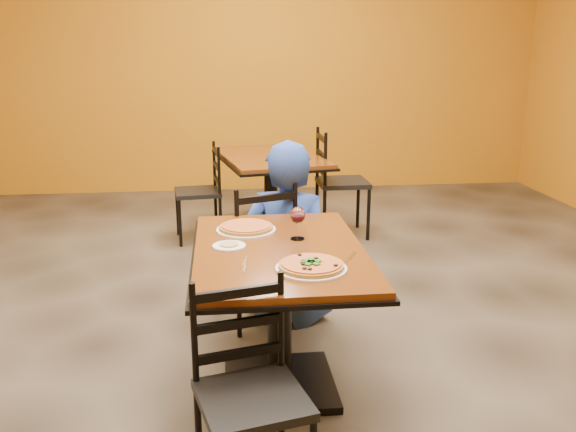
{
  "coord_description": "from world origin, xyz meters",
  "views": [
    {
      "loc": [
        -0.26,
        -3.24,
        1.68
      ],
      "look_at": [
        0.06,
        -0.3,
        0.85
      ],
      "focal_mm": 38.02,
      "sensor_mm": 36.0,
      "label": 1
    }
  ],
  "objects": [
    {
      "name": "dip",
      "position": [
        -0.24,
        -0.46,
        0.76
      ],
      "size": [
        0.09,
        0.09,
        0.01
      ],
      "primitive_type": "cylinder",
      "color": "tan",
      "rests_on": "side_plate"
    },
    {
      "name": "table_second",
      "position": [
        0.17,
        2.05,
        0.56
      ],
      "size": [
        1.04,
        1.36,
        0.75
      ],
      "rotation": [
        0.0,
        0.0,
        0.19
      ],
      "color": "#673010",
      "rests_on": "floor"
    },
    {
      "name": "knife",
      "position": [
        0.3,
        -0.69,
        0.75
      ],
      "size": [
        0.11,
        0.19,
        0.0
      ],
      "primitive_type": "cube",
      "rotation": [
        0.0,
        0.0,
        -0.47
      ],
      "color": "silver",
      "rests_on": "table_main"
    },
    {
      "name": "plate_main",
      "position": [
        0.11,
        -0.81,
        0.76
      ],
      "size": [
        0.31,
        0.31,
        0.01
      ],
      "primitive_type": "cylinder",
      "color": "white",
      "rests_on": "table_main"
    },
    {
      "name": "floor",
      "position": [
        0.0,
        0.0,
        0.0
      ],
      "size": [
        7.0,
        8.0,
        0.01
      ],
      "primitive_type": "cube",
      "color": "black",
      "rests_on": "ground"
    },
    {
      "name": "chair_main_near",
      "position": [
        -0.17,
        -1.27,
        0.42
      ],
      "size": [
        0.46,
        0.46,
        0.84
      ],
      "primitive_type": null,
      "rotation": [
        0.0,
        0.0,
        0.24
      ],
      "color": "black",
      "rests_on": "floor"
    },
    {
      "name": "chair_second_left",
      "position": [
        -0.48,
        2.05,
        0.43
      ],
      "size": [
        0.43,
        0.43,
        0.86
      ],
      "primitive_type": null,
      "rotation": [
        0.0,
        0.0,
        -1.45
      ],
      "color": "black",
      "rests_on": "floor"
    },
    {
      "name": "pizza_far",
      "position": [
        -0.14,
        -0.2,
        0.77
      ],
      "size": [
        0.28,
        0.28,
        0.02
      ],
      "primitive_type": "cylinder",
      "color": "orange",
      "rests_on": "plate_far"
    },
    {
      "name": "pizza_main",
      "position": [
        0.11,
        -0.81,
        0.77
      ],
      "size": [
        0.28,
        0.28,
        0.02
      ],
      "primitive_type": "cylinder",
      "color": "maroon",
      "rests_on": "plate_main"
    },
    {
      "name": "chair_main_far",
      "position": [
        -0.07,
        0.32,
        0.45
      ],
      "size": [
        0.52,
        0.52,
        0.9
      ],
      "primitive_type": null,
      "rotation": [
        0.0,
        0.0,
        3.48
      ],
      "color": "black",
      "rests_on": "floor"
    },
    {
      "name": "table_main",
      "position": [
        0.0,
        -0.5,
        0.56
      ],
      "size": [
        0.83,
        1.23,
        0.75
      ],
      "color": "#673010",
      "rests_on": "floor"
    },
    {
      "name": "side_plate",
      "position": [
        -0.24,
        -0.46,
        0.76
      ],
      "size": [
        0.16,
        0.16,
        0.01
      ],
      "primitive_type": "cylinder",
      "color": "white",
      "rests_on": "table_main"
    },
    {
      "name": "fork",
      "position": [
        -0.17,
        -0.71,
        0.75
      ],
      "size": [
        0.03,
        0.19,
        0.0
      ],
      "primitive_type": "cube",
      "rotation": [
        0.0,
        0.0,
        -0.06
      ],
      "color": "silver",
      "rests_on": "table_main"
    },
    {
      "name": "wine_glass",
      "position": [
        0.1,
        -0.37,
        0.84
      ],
      "size": [
        0.08,
        0.08,
        0.18
      ],
      "primitive_type": null,
      "color": "white",
      "rests_on": "table_main"
    },
    {
      "name": "diner",
      "position": [
        0.13,
        0.34,
        0.57
      ],
      "size": [
        0.67,
        0.55,
        1.14
      ],
      "primitive_type": "imported",
      "rotation": [
        0.0,
        0.0,
        2.81
      ],
      "color": "navy",
      "rests_on": "floor"
    },
    {
      "name": "plate_far",
      "position": [
        -0.14,
        -0.2,
        0.76
      ],
      "size": [
        0.31,
        0.31,
        0.01
      ],
      "primitive_type": "cylinder",
      "color": "white",
      "rests_on": "table_main"
    },
    {
      "name": "wall_back",
      "position": [
        0.0,
        4.0,
        1.5
      ],
      "size": [
        7.0,
        0.01,
        3.0
      ],
      "primitive_type": "cube",
      "color": "#AF7013",
      "rests_on": "ground"
    },
    {
      "name": "chair_second_right",
      "position": [
        0.82,
        2.05,
        0.48
      ],
      "size": [
        0.44,
        0.44,
        0.97
      ],
      "primitive_type": null,
      "rotation": [
        0.0,
        0.0,
        1.58
      ],
      "color": "black",
      "rests_on": "floor"
    }
  ]
}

